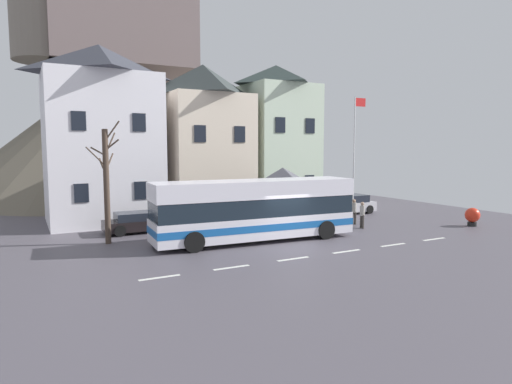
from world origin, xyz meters
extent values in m
cube|color=#504B54|center=(0.00, 0.00, -0.03)|extent=(40.00, 60.00, 0.06)
cube|color=silver|center=(-7.50, -2.13, 0.00)|extent=(1.60, 0.20, 0.01)
cube|color=silver|center=(-4.50, -2.13, 0.00)|extent=(1.60, 0.20, 0.01)
cube|color=silver|center=(-1.50, -2.13, 0.00)|extent=(1.60, 0.20, 0.01)
cube|color=silver|center=(1.50, -2.13, 0.00)|extent=(1.60, 0.20, 0.01)
cube|color=silver|center=(4.50, -2.13, 0.00)|extent=(1.60, 0.20, 0.01)
cube|color=silver|center=(7.50, -2.13, 0.00)|extent=(1.60, 0.20, 0.01)
cube|color=white|center=(-7.21, 12.16, 4.77)|extent=(6.86, 6.32, 9.54)
pyramid|color=#363741|center=(-7.21, 12.16, 10.52)|extent=(6.86, 6.32, 1.96)
cube|color=black|center=(-8.93, 8.97, 2.28)|extent=(0.80, 0.06, 1.10)
cube|color=black|center=(-5.49, 8.97, 2.28)|extent=(0.80, 0.06, 1.10)
cube|color=black|center=(-8.93, 8.97, 6.43)|extent=(0.80, 0.06, 1.10)
cube|color=black|center=(-5.49, 8.97, 6.43)|extent=(0.80, 0.06, 1.10)
cube|color=beige|center=(-0.14, 12.01, 4.31)|extent=(5.73, 6.02, 8.62)
pyramid|color=#333A3A|center=(-0.14, 12.01, 9.73)|extent=(5.73, 6.02, 2.20)
cube|color=black|center=(-1.57, 8.97, 2.06)|extent=(0.80, 0.06, 1.10)
cube|color=black|center=(1.30, 8.97, 2.06)|extent=(0.80, 0.06, 1.10)
cube|color=black|center=(-1.57, 8.97, 5.81)|extent=(0.80, 0.06, 1.10)
cube|color=black|center=(1.30, 8.97, 5.81)|extent=(0.80, 0.06, 1.10)
cube|color=beige|center=(5.81, 11.77, 4.84)|extent=(5.15, 5.54, 9.67)
pyramid|color=#313E3B|center=(5.81, 11.77, 10.46)|extent=(5.15, 5.54, 1.57)
cube|color=black|center=(4.52, 8.97, 2.31)|extent=(0.80, 0.06, 1.10)
cube|color=black|center=(7.10, 8.97, 2.31)|extent=(0.80, 0.06, 1.10)
cube|color=black|center=(4.52, 8.97, 6.52)|extent=(0.80, 0.06, 1.10)
cube|color=black|center=(7.10, 8.97, 6.52)|extent=(0.80, 0.06, 1.10)
cone|color=#655D4E|center=(-2.43, 31.46, 6.99)|extent=(34.32, 34.32, 13.97)
cube|color=#726060|center=(-2.43, 31.46, 16.72)|extent=(13.85, 13.85, 7.74)
cylinder|color=#70655C|center=(-9.35, 28.00, 18.23)|extent=(6.02, 6.02, 10.75)
cube|color=white|center=(-1.22, 2.00, 0.81)|extent=(10.90, 3.04, 1.13)
cube|color=#1959A5|center=(-1.22, 2.00, 0.87)|extent=(10.92, 3.06, 0.36)
cube|color=#19232D|center=(-1.22, 2.00, 1.85)|extent=(10.80, 2.99, 0.95)
cube|color=white|center=(-1.22, 2.00, 2.77)|extent=(10.90, 3.04, 0.89)
cube|color=#19232D|center=(4.18, 1.69, 1.85)|extent=(0.18, 2.02, 0.91)
cylinder|color=black|center=(2.51, 2.94, 0.50)|extent=(1.01, 0.34, 1.00)
cylinder|color=black|center=(2.37, 0.64, 0.50)|extent=(1.01, 0.34, 1.00)
cylinder|color=black|center=(-4.81, 3.37, 0.50)|extent=(1.01, 0.34, 1.00)
cylinder|color=black|center=(-4.94, 1.07, 0.50)|extent=(1.01, 0.34, 1.00)
cylinder|color=#473D33|center=(1.00, 7.22, 1.20)|extent=(0.14, 0.14, 2.40)
cylinder|color=#473D33|center=(4.30, 7.22, 1.20)|extent=(0.14, 0.14, 2.40)
cylinder|color=#473D33|center=(1.00, 3.92, 1.20)|extent=(0.14, 0.14, 2.40)
cylinder|color=#473D33|center=(4.30, 3.92, 1.20)|extent=(0.14, 0.14, 2.40)
pyramid|color=#51515B|center=(2.65, 5.57, 3.03)|extent=(3.60, 3.60, 1.26)
cube|color=black|center=(-5.82, 7.29, 0.46)|extent=(4.45, 1.74, 0.56)
cube|color=#1E232D|center=(-6.04, 7.29, 0.97)|extent=(2.67, 1.53, 0.45)
cylinder|color=black|center=(-4.35, 8.09, 0.32)|extent=(0.64, 0.20, 0.64)
cylinder|color=black|center=(-4.36, 6.46, 0.32)|extent=(0.64, 0.20, 0.64)
cylinder|color=black|center=(-7.27, 8.11, 0.32)|extent=(0.64, 0.20, 0.64)
cylinder|color=black|center=(-7.28, 6.48, 0.32)|extent=(0.64, 0.20, 0.64)
cube|color=silver|center=(4.30, 6.67, 0.47)|extent=(4.72, 2.23, 0.59)
cube|color=#1E232D|center=(4.07, 6.69, 1.00)|extent=(2.89, 1.82, 0.48)
cylinder|color=black|center=(5.89, 7.32, 0.32)|extent=(0.66, 0.27, 0.64)
cylinder|color=black|center=(5.70, 5.68, 0.32)|extent=(0.66, 0.27, 0.64)
cylinder|color=black|center=(2.90, 7.66, 0.32)|extent=(0.66, 0.27, 0.64)
cylinder|color=black|center=(2.71, 6.02, 0.32)|extent=(0.66, 0.27, 0.64)
cube|color=silver|center=(9.48, 7.33, 0.52)|extent=(4.12, 1.74, 0.68)
cube|color=#1E232D|center=(9.68, 7.33, 1.12)|extent=(2.47, 1.52, 0.53)
cylinder|color=black|center=(8.13, 6.51, 0.32)|extent=(0.64, 0.20, 0.64)
cylinder|color=black|center=(8.12, 8.14, 0.32)|extent=(0.64, 0.20, 0.64)
cylinder|color=black|center=(10.84, 6.52, 0.32)|extent=(0.64, 0.20, 0.64)
cylinder|color=black|center=(10.83, 8.16, 0.32)|extent=(0.64, 0.20, 0.64)
cylinder|color=#38332D|center=(3.40, 3.76, 0.38)|extent=(0.18, 0.18, 0.77)
cylinder|color=#38332D|center=(3.28, 3.93, 0.38)|extent=(0.18, 0.18, 0.77)
cylinder|color=#232B38|center=(3.34, 3.84, 1.00)|extent=(0.31, 0.31, 0.56)
sphere|color=#9E7A60|center=(3.34, 3.84, 1.39)|extent=(0.23, 0.23, 0.23)
cylinder|color=#38332D|center=(6.25, 2.09, 0.41)|extent=(0.14, 0.14, 0.83)
cylinder|color=#38332D|center=(6.28, 2.27, 0.41)|extent=(0.14, 0.14, 0.83)
cylinder|color=gray|center=(6.26, 2.18, 1.09)|extent=(0.29, 0.29, 0.63)
sphere|color=#9E7A60|center=(6.26, 2.18, 1.51)|extent=(0.21, 0.21, 0.21)
cylinder|color=#38332D|center=(6.73, 3.62, 0.41)|extent=(0.15, 0.15, 0.82)
cylinder|color=#38332D|center=(6.79, 3.43, 0.41)|extent=(0.15, 0.15, 0.82)
cylinder|color=gray|center=(6.76, 3.52, 1.09)|extent=(0.32, 0.32, 0.63)
sphere|color=#9E7A60|center=(6.76, 3.52, 1.51)|extent=(0.22, 0.22, 0.22)
cylinder|color=black|center=(4.91, 2.27, 0.35)|extent=(0.16, 0.16, 0.70)
cylinder|color=black|center=(4.92, 2.06, 0.35)|extent=(0.16, 0.16, 0.70)
cylinder|color=#7F6B56|center=(4.91, 2.16, 0.97)|extent=(0.34, 0.34, 0.63)
sphere|color=#9E7A60|center=(4.91, 2.16, 1.40)|extent=(0.22, 0.22, 0.22)
cube|color=#473828|center=(0.56, 7.27, 0.45)|extent=(1.77, 0.45, 0.08)
cube|color=#473828|center=(0.56, 7.50, 0.67)|extent=(1.77, 0.06, 0.40)
cube|color=#2D2D33|center=(-0.24, 7.27, 0.23)|extent=(0.08, 0.36, 0.45)
cube|color=#2D2D33|center=(1.36, 7.27, 0.23)|extent=(0.08, 0.36, 0.45)
cylinder|color=silver|center=(8.00, 5.09, 4.15)|extent=(0.10, 0.10, 8.30)
cube|color=red|center=(8.45, 5.09, 7.95)|extent=(0.90, 0.03, 0.56)
cylinder|color=black|center=(12.89, -0.49, 0.12)|extent=(0.54, 0.54, 0.25)
sphere|color=red|center=(12.89, -0.49, 0.70)|extent=(0.91, 0.91, 0.91)
cylinder|color=#47382D|center=(-8.16, 5.00, 2.92)|extent=(0.29, 0.29, 5.84)
cylinder|color=#47382D|center=(-7.84, 4.81, 5.73)|extent=(0.74, 0.48, 1.03)
cylinder|color=#47382D|center=(-8.27, 5.30, 3.94)|extent=(0.33, 0.70, 0.86)
cylinder|color=#47382D|center=(-8.49, 5.13, 4.71)|extent=(0.72, 0.36, 0.47)
cylinder|color=#47382D|center=(-7.88, 5.24, 5.11)|extent=(0.67, 0.58, 1.13)
cylinder|color=#47382D|center=(-7.86, 4.86, 5.04)|extent=(0.69, 0.38, 0.60)
cylinder|color=#47382D|center=(-8.64, 4.80, 4.45)|extent=(1.03, 0.46, 1.01)
cylinder|color=#47382D|center=(-7.89, 5.53, 4.16)|extent=(0.64, 1.15, 0.91)
camera|label=1|loc=(-11.93, -18.21, 4.89)|focal=30.94mm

